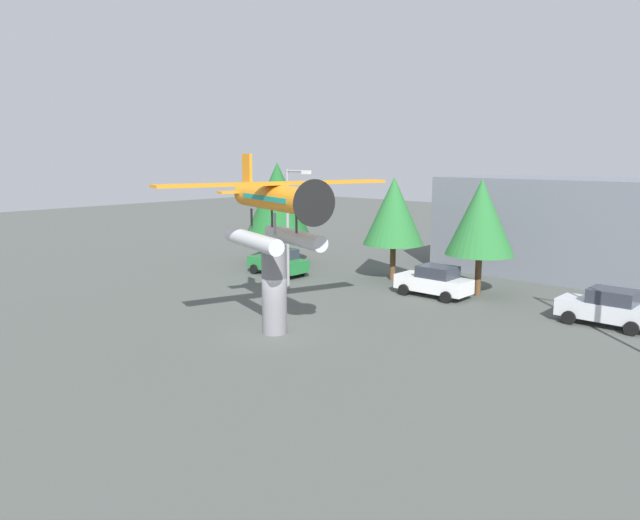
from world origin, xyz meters
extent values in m
plane|color=#4C514C|center=(0.00, 0.00, 0.00)|extent=(140.00, 140.00, 0.00)
cylinder|color=slate|center=(0.00, 0.00, 1.94)|extent=(1.10, 1.10, 3.88)
cylinder|color=silver|center=(-0.31, -0.95, 4.23)|extent=(4.78, 2.16, 0.70)
cylinder|color=#333338|center=(0.98, -0.85, 5.03)|extent=(0.13, 0.13, 0.90)
cylinder|color=#333338|center=(-1.30, -0.10, 5.03)|extent=(0.13, 0.13, 0.90)
cylinder|color=silver|center=(0.31, 0.95, 4.23)|extent=(4.78, 2.16, 0.70)
cylinder|color=#333338|center=(1.30, 0.10, 5.03)|extent=(0.13, 0.13, 0.90)
cylinder|color=#333338|center=(-0.98, 0.85, 5.03)|extent=(0.13, 0.13, 0.90)
cylinder|color=orange|center=(0.00, 0.00, 6.03)|extent=(6.23, 2.97, 1.10)
cube|color=teal|center=(0.19, -0.06, 6.03)|extent=(4.48, 2.43, 0.20)
cone|color=#262628|center=(3.09, -1.01, 6.03)|extent=(0.94, 1.05, 0.88)
cylinder|color=black|center=(3.47, -1.14, 6.03)|extent=(0.60, 1.72, 1.80)
cube|color=orange|center=(0.38, -0.12, 6.64)|extent=(4.28, 10.23, 0.12)
cube|color=orange|center=(-2.66, 0.87, 6.13)|extent=(1.54, 2.88, 0.10)
cube|color=orange|center=(-2.66, 0.87, 7.23)|extent=(0.89, 0.39, 1.30)
cube|color=#237A38|center=(-9.44, 9.25, 0.72)|extent=(4.20, 1.70, 0.80)
cube|color=#2D333D|center=(-9.19, 9.25, 1.44)|extent=(2.00, 1.56, 0.64)
cylinder|color=black|center=(-10.79, 10.15, 0.32)|extent=(0.64, 0.22, 0.64)
cylinder|color=black|center=(-10.79, 8.35, 0.32)|extent=(0.64, 0.22, 0.64)
cylinder|color=black|center=(-8.09, 10.15, 0.32)|extent=(0.64, 0.22, 0.64)
cylinder|color=black|center=(-8.09, 8.35, 0.32)|extent=(0.64, 0.22, 0.64)
cube|color=white|center=(1.47, 10.82, 0.72)|extent=(4.20, 1.70, 0.80)
cube|color=#2D333D|center=(1.72, 10.82, 1.44)|extent=(2.00, 1.56, 0.64)
cylinder|color=black|center=(0.12, 11.72, 0.32)|extent=(0.64, 0.22, 0.64)
cylinder|color=black|center=(0.12, 9.92, 0.32)|extent=(0.64, 0.22, 0.64)
cylinder|color=black|center=(2.82, 11.72, 0.32)|extent=(0.64, 0.22, 0.64)
cylinder|color=black|center=(2.82, 9.92, 0.32)|extent=(0.64, 0.22, 0.64)
cube|color=silver|center=(10.54, 11.11, 0.72)|extent=(4.20, 1.70, 0.80)
cube|color=#2D333D|center=(10.79, 11.11, 1.44)|extent=(2.00, 1.56, 0.64)
cylinder|color=black|center=(9.19, 12.01, 0.32)|extent=(0.64, 0.22, 0.64)
cylinder|color=black|center=(9.19, 10.21, 0.32)|extent=(0.64, 0.22, 0.64)
cylinder|color=black|center=(11.89, 10.21, 0.32)|extent=(0.64, 0.22, 0.64)
cylinder|color=gray|center=(-5.78, 6.59, 3.52)|extent=(0.18, 0.18, 7.03)
cylinder|color=gray|center=(-4.98, 6.59, 6.93)|extent=(1.60, 0.12, 0.12)
cube|color=silver|center=(-4.28, 6.59, 6.88)|extent=(0.50, 0.28, 0.20)
cube|color=slate|center=(3.47, 22.00, 3.18)|extent=(13.57, 7.67, 6.36)
cylinder|color=brown|center=(-12.56, 12.28, 1.07)|extent=(0.36, 0.36, 2.13)
cone|color=#1E6028|center=(-12.56, 12.28, 4.73)|extent=(4.68, 4.68, 5.20)
cylinder|color=brown|center=(-2.86, 13.02, 1.14)|extent=(0.36, 0.36, 2.28)
cone|color=#287033|center=(-2.86, 13.02, 4.39)|extent=(3.80, 3.80, 4.22)
cylinder|color=brown|center=(3.21, 12.71, 1.17)|extent=(0.36, 0.36, 2.34)
cone|color=#287033|center=(3.21, 12.71, 4.45)|extent=(3.80, 3.80, 4.23)
camera|label=1|loc=(18.72, -17.63, 7.80)|focal=33.52mm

